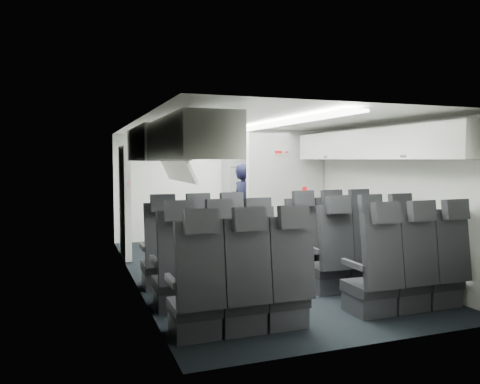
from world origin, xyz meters
TOP-DOWN VIEW (x-y plane):
  - cabin_shell at (0.00, 0.00)m, footprint 3.41×6.01m
  - seat_row_front at (-0.00, -0.53)m, footprint 3.33×0.56m
  - seat_row_mid at (-0.00, -1.43)m, footprint 3.33×0.56m
  - seat_row_rear at (-0.00, -2.33)m, footprint 3.33×0.56m
  - overhead_bin_left_rear at (-1.40, -2.00)m, footprint 0.53×1.80m
  - overhead_bin_left_front_open at (-1.44, -0.25)m, footprint 0.64×1.70m
  - overhead_bin_right_rear at (1.40, -2.00)m, footprint 0.53×1.80m
  - overhead_bin_right_front at (1.40, -0.25)m, footprint 0.53×1.70m
  - bulkhead_partition at (0.98, 0.80)m, footprint 1.40×0.15m
  - galley_unit at (0.95, 2.72)m, footprint 0.85×0.52m
  - boarding_door at (-1.64, 1.55)m, footprint 0.12×1.27m
  - flight_attendant at (0.43, 1.35)m, footprint 0.46×0.63m
  - carry_on_bag at (-1.43, -0.64)m, footprint 0.44×0.35m
  - papers at (0.62, 1.30)m, footprint 0.19×0.06m

SIDE VIEW (x-z plane):
  - seat_row_front at x=0.00m, z-range -0.21..1.02m
  - seat_row_mid at x=0.00m, z-range -0.21..1.02m
  - seat_row_rear at x=0.00m, z-range -0.21..1.02m
  - flight_attendant at x=0.43m, z-range 0.00..1.58m
  - galley_unit at x=0.95m, z-range 0.00..1.90m
  - boarding_door at x=-1.64m, z-range 0.02..1.88m
  - papers at x=0.62m, z-range 0.99..1.12m
  - bulkhead_partition at x=0.98m, z-range 0.01..2.14m
  - cabin_shell at x=0.00m, z-range 0.04..2.21m
  - overhead_bin_left_front_open at x=-1.44m, z-range 1.38..2.10m
  - carry_on_bag at x=-1.43m, z-range 1.70..1.93m
  - overhead_bin_right_front at x=1.40m, z-range 1.66..2.06m
  - overhead_bin_left_rear at x=-1.40m, z-range 1.66..2.06m
  - overhead_bin_right_rear at x=1.40m, z-range 1.66..2.06m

